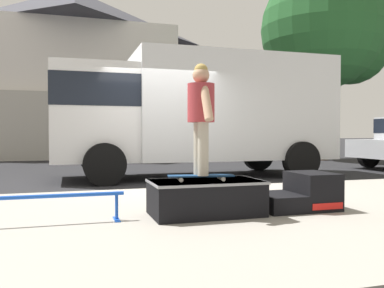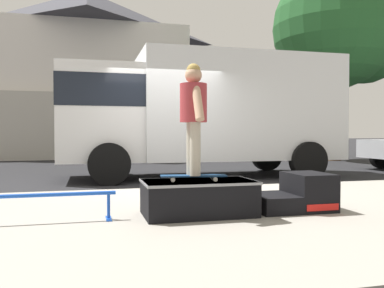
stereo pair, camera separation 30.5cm
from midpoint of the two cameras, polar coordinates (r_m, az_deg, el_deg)
name	(u,v)px [view 1 (the left image)]	position (r m, az deg, el deg)	size (l,w,h in m)	color
ground_plane	(175,190)	(7.95, -3.58, -6.44)	(140.00, 140.00, 0.00)	black
sidewalk_slab	(235,217)	(5.11, 4.33, -10.23)	(50.00, 5.00, 0.12)	gray
skate_box	(206,197)	(4.90, 0.13, -7.39)	(1.33, 0.76, 0.42)	black
kicker_ramp	(302,194)	(5.43, 13.62, -6.84)	(0.98, 0.68, 0.47)	black
grind_rail	(52,201)	(4.72, -20.82, -7.54)	(1.54, 0.28, 0.32)	blue
skateboard	(201,176)	(4.83, -0.55, -4.53)	(0.80, 0.31, 0.07)	navy
skater_kid	(201,110)	(4.81, -0.55, 4.85)	(0.32, 0.68, 1.32)	#B7AD99
box_truck	(194,110)	(10.29, -0.57, 4.86)	(6.91, 2.63, 3.05)	silver
street_tree_main	(328,33)	(18.07, 18.12, 14.60)	(5.45, 4.95, 7.85)	brown
house_behind	(74,71)	(21.77, -16.67, 9.74)	(9.54, 8.23, 8.40)	silver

